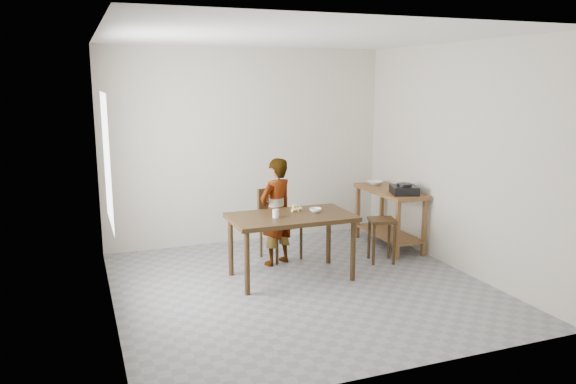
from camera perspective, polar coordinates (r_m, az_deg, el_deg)
name	(u,v)px	position (r m, az deg, el deg)	size (l,w,h in m)	color
floor	(301,288)	(6.36, 1.30, -9.71)	(4.00, 4.00, 0.04)	slate
ceiling	(302,34)	(5.96, 1.43, 15.71)	(4.00, 4.00, 0.04)	white
wall_back	(247,146)	(7.90, -4.21, 4.66)	(4.00, 0.04, 2.70)	beige
wall_front	(405,206)	(4.24, 11.75, -1.38)	(4.00, 0.04, 2.70)	beige
wall_left	(104,178)	(5.58, -18.23, 1.31)	(0.04, 4.00, 2.70)	beige
wall_right	(457,158)	(7.02, 16.83, 3.36)	(0.04, 4.00, 2.70)	beige
window_pane	(107,160)	(5.75, -17.93, 3.14)	(0.02, 1.10, 1.30)	silver
dining_table	(291,247)	(6.50, 0.32, -5.57)	(1.40, 0.80, 0.75)	#362311
prep_counter	(389,218)	(7.84, 10.24, -2.61)	(0.50, 1.20, 0.80)	brown
child	(276,212)	(6.91, -1.22, -2.03)	(0.49, 0.32, 1.34)	silver
dining_chair	(281,224)	(7.19, -0.73, -3.29)	(0.43, 0.43, 0.90)	#362311
stool	(381,240)	(7.19, 9.47, -4.86)	(0.32, 0.32, 0.56)	#362311
glass_tumbler	(276,214)	(6.28, -1.26, -2.20)	(0.07, 0.07, 0.09)	silver
small_bowl	(315,210)	(6.55, 2.81, -1.84)	(0.14, 0.14, 0.04)	white
banana	(297,209)	(6.58, 0.89, -1.74)	(0.16, 0.11, 0.06)	#F4DB4E
serving_bowl	(375,183)	(8.06, 8.83, 0.91)	(0.21, 0.21, 0.05)	white
gas_burner	(404,190)	(7.46, 11.72, 0.20)	(0.33, 0.33, 0.11)	black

